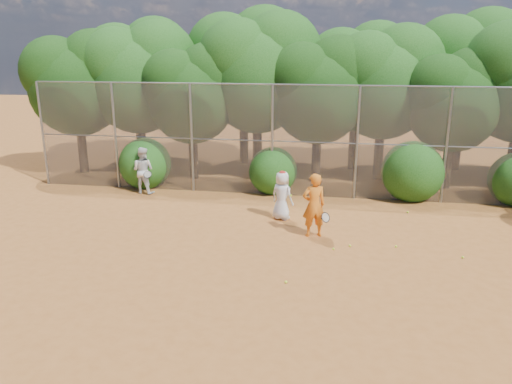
# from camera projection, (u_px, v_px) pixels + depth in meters

# --- Properties ---
(ground) EXTENTS (80.00, 80.00, 0.00)m
(ground) POSITION_uv_depth(u_px,v_px,m) (279.00, 263.00, 12.65)
(ground) COLOR #9B5723
(ground) RESTS_ON ground
(fence_back) EXTENTS (20.05, 0.09, 4.03)m
(fence_back) POSITION_uv_depth(u_px,v_px,m) (297.00, 140.00, 17.77)
(fence_back) COLOR gray
(fence_back) RESTS_ON ground
(tree_0) EXTENTS (4.38, 3.81, 6.00)m
(tree_0) POSITION_uv_depth(u_px,v_px,m) (77.00, 80.00, 20.65)
(tree_0) COLOR black
(tree_0) RESTS_ON ground
(tree_1) EXTENTS (4.64, 4.03, 6.35)m
(tree_1) POSITION_uv_depth(u_px,v_px,m) (139.00, 74.00, 20.67)
(tree_1) COLOR black
(tree_1) RESTS_ON ground
(tree_2) EXTENTS (3.99, 3.47, 5.47)m
(tree_2) POSITION_uv_depth(u_px,v_px,m) (193.00, 91.00, 19.77)
(tree_2) COLOR black
(tree_2) RESTS_ON ground
(tree_3) EXTENTS (4.89, 4.26, 6.70)m
(tree_3) POSITION_uv_depth(u_px,v_px,m) (259.00, 69.00, 20.09)
(tree_3) COLOR black
(tree_3) RESTS_ON ground
(tree_4) EXTENTS (4.19, 3.64, 5.73)m
(tree_4) POSITION_uv_depth(u_px,v_px,m) (320.00, 87.00, 19.30)
(tree_4) COLOR black
(tree_4) RESTS_ON ground
(tree_5) EXTENTS (4.51, 3.92, 6.17)m
(tree_5) POSITION_uv_depth(u_px,v_px,m) (385.00, 79.00, 19.58)
(tree_5) COLOR black
(tree_5) RESTS_ON ground
(tree_6) EXTENTS (3.86, 3.36, 5.29)m
(tree_6) POSITION_uv_depth(u_px,v_px,m) (456.00, 97.00, 18.40)
(tree_6) COLOR black
(tree_6) RESTS_ON ground
(tree_9) EXTENTS (4.83, 4.20, 6.62)m
(tree_9) POSITION_uv_depth(u_px,v_px,m) (138.00, 67.00, 22.95)
(tree_9) COLOR black
(tree_9) RESTS_ON ground
(tree_10) EXTENTS (5.15, 4.48, 7.06)m
(tree_10) POSITION_uv_depth(u_px,v_px,m) (245.00, 61.00, 22.27)
(tree_10) COLOR black
(tree_10) RESTS_ON ground
(tree_11) EXTENTS (4.64, 4.03, 6.35)m
(tree_11) POSITION_uv_depth(u_px,v_px,m) (358.00, 73.00, 21.22)
(tree_11) COLOR black
(tree_11) RESTS_ON ground
(tree_12) EXTENTS (5.02, 4.37, 6.88)m
(tree_12) POSITION_uv_depth(u_px,v_px,m) (467.00, 65.00, 20.98)
(tree_12) COLOR black
(tree_12) RESTS_ON ground
(bush_0) EXTENTS (2.00, 2.00, 2.00)m
(bush_0) POSITION_uv_depth(u_px,v_px,m) (145.00, 161.00, 19.29)
(bush_0) COLOR #184912
(bush_0) RESTS_ON ground
(bush_1) EXTENTS (1.80, 1.80, 1.80)m
(bush_1) POSITION_uv_depth(u_px,v_px,m) (273.00, 169.00, 18.52)
(bush_1) COLOR #184912
(bush_1) RESTS_ON ground
(bush_2) EXTENTS (2.20, 2.20, 2.20)m
(bush_2) POSITION_uv_depth(u_px,v_px,m) (413.00, 169.00, 17.67)
(bush_2) COLOR #184912
(bush_2) RESTS_ON ground
(player_yellow) EXTENTS (0.91, 0.69, 1.86)m
(player_yellow) POSITION_uv_depth(u_px,v_px,m) (314.00, 205.00, 14.19)
(player_yellow) COLOR orange
(player_yellow) RESTS_ON ground
(player_teen) EXTENTS (0.90, 0.79, 1.57)m
(player_teen) POSITION_uv_depth(u_px,v_px,m) (282.00, 195.00, 15.64)
(player_teen) COLOR white
(player_teen) RESTS_ON ground
(player_white) EXTENTS (0.92, 0.80, 1.73)m
(player_white) POSITION_uv_depth(u_px,v_px,m) (143.00, 170.00, 18.43)
(player_white) COLOR silver
(player_white) RESTS_ON ground
(ball_0) EXTENTS (0.07, 0.07, 0.07)m
(ball_0) POSITION_uv_depth(u_px,v_px,m) (350.00, 246.00, 13.64)
(ball_0) COLOR #C8EE2B
(ball_0) RESTS_ON ground
(ball_1) EXTENTS (0.07, 0.07, 0.07)m
(ball_1) POSITION_uv_depth(u_px,v_px,m) (396.00, 246.00, 13.59)
(ball_1) COLOR #C8EE2B
(ball_1) RESTS_ON ground
(ball_2) EXTENTS (0.07, 0.07, 0.07)m
(ball_2) POSITION_uv_depth(u_px,v_px,m) (286.00, 282.00, 11.55)
(ball_2) COLOR #C8EE2B
(ball_2) RESTS_ON ground
(ball_3) EXTENTS (0.07, 0.07, 0.07)m
(ball_3) POSITION_uv_depth(u_px,v_px,m) (463.00, 257.00, 12.89)
(ball_3) COLOR #C8EE2B
(ball_3) RESTS_ON ground
(ball_4) EXTENTS (0.07, 0.07, 0.07)m
(ball_4) POSITION_uv_depth(u_px,v_px,m) (333.00, 249.00, 13.43)
(ball_4) COLOR #C8EE2B
(ball_4) RESTS_ON ground
(ball_5) EXTENTS (0.07, 0.07, 0.07)m
(ball_5) POSITION_uv_depth(u_px,v_px,m) (408.00, 212.00, 16.39)
(ball_5) COLOR #C8EE2B
(ball_5) RESTS_ON ground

